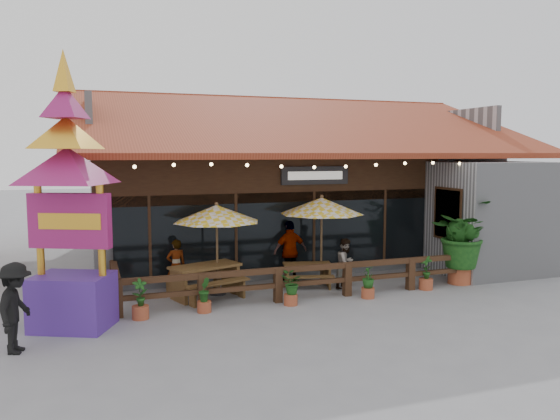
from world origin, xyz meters
name	(u,v)px	position (x,y,z in m)	size (l,w,h in m)	color
ground	(355,290)	(0.00, 0.00, 0.00)	(100.00, 100.00, 0.00)	gray
restaurant_building	(285,196)	(0.26, 6.61, 2.21)	(15.50, 14.73, 6.09)	#A3A3A8
patio_railing	(284,277)	(-2.25, -0.27, 0.61)	(10.00, 2.60, 0.92)	#412517
umbrella_left	(217,214)	(-3.81, 0.83, 2.23)	(2.60, 2.60, 2.56)	brown
umbrella_right	(322,206)	(-0.60, 1.02, 2.32)	(2.98, 2.98, 2.67)	brown
picnic_table_left	(205,275)	(-4.18, 0.64, 0.60)	(2.26, 2.10, 0.88)	brown
picnic_table_right	(307,271)	(-1.11, 0.86, 0.45)	(1.64, 1.50, 0.67)	brown
thai_sign_tower	(68,173)	(-7.49, -0.98, 3.45)	(3.21, 3.21, 6.54)	#4C278F
tropical_plant	(461,236)	(3.30, -0.35, 1.44)	(2.42, 2.40, 2.52)	#9C472A
diner_a	(176,266)	(-4.84, 1.47, 0.75)	(0.55, 0.36, 1.49)	#372211
diner_b	(346,263)	(-0.16, 0.27, 0.72)	(0.70, 0.55, 1.45)	#372211
diner_c	(290,251)	(-1.37, 1.62, 0.93)	(1.09, 0.45, 1.85)	#372211
pedestrian	(15,308)	(-8.50, -2.22, 0.89)	(1.15, 0.66, 1.78)	black
planter_a	(140,302)	(-6.02, -0.79, 0.40)	(0.39, 0.39, 0.96)	#9C472A
planter_b	(204,297)	(-4.50, -0.75, 0.38)	(0.35, 0.37, 0.85)	#9C472A
planter_c	(291,286)	(-2.28, -0.86, 0.49)	(0.68, 0.65, 0.87)	#9C472A
planter_d	(368,283)	(-0.08, -0.91, 0.42)	(0.46, 0.46, 0.87)	#9C472A
planter_e	(426,275)	(1.94, -0.63, 0.41)	(0.39, 0.40, 0.96)	#9C472A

